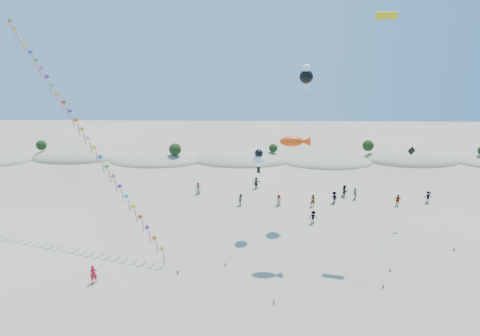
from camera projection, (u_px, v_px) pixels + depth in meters
name	position (u px, v px, depth m)	size (l,w,h in m)	color
ground	(232.00, 328.00, 32.46)	(160.00, 160.00, 0.00)	gray
dune_ridge	(247.00, 159.00, 75.14)	(145.30, 11.49, 5.57)	gray
kite_train	(80.00, 127.00, 44.56)	(22.74, 17.45, 24.59)	#3F2D1E
fish_kite	(295.00, 142.00, 39.90)	(3.88, 9.64, 12.94)	#3F2D1E
cartoon_kite_low	(259.00, 159.00, 45.51)	(4.25, 8.60, 10.21)	#3F2D1E
cartoon_kite_high	(306.00, 75.00, 47.74)	(8.43, 14.92, 19.19)	#3F2D1E
parafoil_kite	(387.00, 22.00, 39.99)	(2.19, 11.42, 24.69)	#3F2D1E
dark_kite	(421.00, 172.00, 47.09)	(3.59, 7.62, 9.79)	#3F2D1E
flyer_foreground	(94.00, 274.00, 38.07)	(0.66, 0.44, 1.82)	red
beachgoers	(315.00, 195.00, 56.60)	(33.67, 12.76, 1.77)	slate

